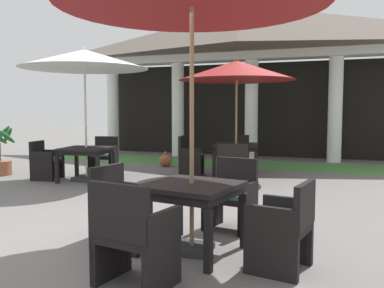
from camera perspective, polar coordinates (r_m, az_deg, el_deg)
name	(u,v)px	position (r m, az deg, el deg)	size (l,w,h in m)	color
ground_plane	(103,235)	(5.24, -12.13, -12.16)	(60.00, 60.00, 0.00)	slate
background_pavilion	(253,42)	(13.26, 8.35, 13.75)	(11.04, 3.08, 4.66)	white
lawn_strip	(240,164)	(11.75, 6.67, -2.73)	(12.84, 1.88, 0.01)	#47843D
patio_table_near_foreground	(192,193)	(4.40, -0.03, -6.78)	(1.06, 1.06, 0.74)	black
patio_chair_near_foreground_east	(283,228)	(4.06, 12.46, -11.25)	(0.60, 0.63, 0.85)	black
patio_chair_near_foreground_south	(133,237)	(3.65, -8.14, -12.57)	(0.69, 0.60, 0.92)	black
patio_chair_near_foreground_west	(119,204)	(5.02, -10.04, -8.15)	(0.59, 0.67, 0.85)	black
patio_chair_near_foreground_north	(231,198)	(5.32, 5.44, -7.38)	(0.64, 0.60, 0.89)	black
patio_table_mid_left	(86,152)	(9.15, -14.34, -1.06)	(1.11, 1.11, 0.72)	black
patio_umbrella_mid_left	(84,60)	(9.16, -14.59, 11.13)	(2.69, 2.69, 2.85)	#2D2D2D
patio_chair_mid_left_west	(46,162)	(9.61, -19.47, -2.30)	(0.62, 0.63, 0.84)	black
patio_chair_mid_left_north	(104,157)	(10.03, -12.05, -1.69)	(0.67, 0.60, 0.88)	black
patio_table_mid_right	(236,148)	(9.40, 6.08, -0.60)	(1.13, 1.13, 0.75)	black
patio_umbrella_mid_right	(237,71)	(9.40, 6.17, 9.96)	(2.60, 2.60, 2.67)	#2D2D2D
patio_chair_mid_right_north	(238,154)	(10.47, 6.38, -1.37)	(0.63, 0.59, 0.88)	black
patio_chair_mid_right_west	(190,157)	(9.54, -0.27, -1.85)	(0.62, 0.68, 0.92)	black
patio_chair_mid_right_south	(233,165)	(8.39, 5.67, -2.85)	(0.71, 0.69, 0.85)	black
potted_palm_left_edge	(0,159)	(10.65, -24.94, -1.93)	(0.63, 0.66, 1.24)	#995638
terracotta_urn	(166,160)	(11.14, -3.65, -2.26)	(0.36, 0.36, 0.41)	#9E5633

